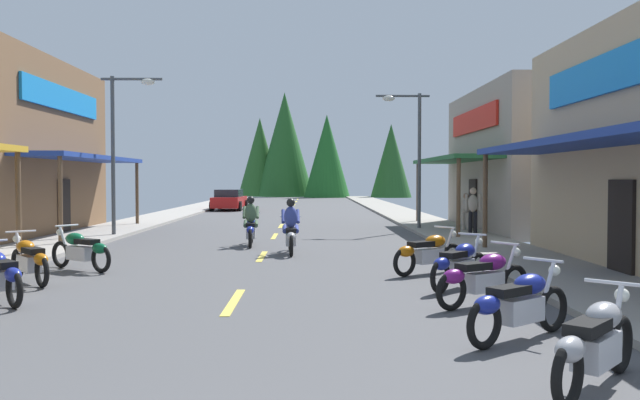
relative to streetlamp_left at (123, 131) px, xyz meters
The scene contains 21 objects.
ground 10.02m from the streetlamp_left, 54.25° to the left, with size 10.71×87.18×0.10m, color #4C4C4F.
sidewalk_left 8.48m from the streetlamp_left, 99.69° to the left, with size 2.65×87.18×0.12m, color #9E9991.
sidewalk_right 14.71m from the streetlamp_left, 31.84° to the left, with size 2.65×87.18×0.12m, color gray.
centerline_dashes 13.57m from the streetlamp_left, 65.51° to the left, with size 0.16×64.90×0.01m.
storefront_right_far 17.21m from the streetlamp_left, 10.23° to the left, with size 8.88×9.84×5.74m.
streetlamp_left is the anchor object (origin of this frame).
streetlamp_right 11.20m from the streetlamp_left, 15.54° to the left, with size 2.18×0.30×5.58m.
motorcycle_parked_right_0 19.82m from the streetlamp_left, 60.70° to the right, with size 1.52×1.65×1.04m.
motorcycle_parked_right_1 18.05m from the streetlamp_left, 57.84° to the right, with size 1.76×1.38×1.04m.
motorcycle_parked_right_2 16.27m from the streetlamp_left, 53.01° to the right, with size 1.86×1.23×1.04m.
motorcycle_parked_right_3 14.98m from the streetlamp_left, 49.01° to the right, with size 1.48×1.68×1.04m.
motorcycle_parked_right_4 13.44m from the streetlamp_left, 44.21° to the right, with size 1.80×1.33×1.04m.
motorcycle_parked_left_1 12.81m from the streetlamp_left, 83.46° to the right, with size 1.52×1.65×1.04m.
motorcycle_parked_left_2 10.81m from the streetlamp_left, 84.24° to the right, with size 1.47×1.69×1.04m.
motorcycle_parked_left_3 9.14m from the streetlamp_left, 80.37° to the right, with size 1.81×1.31×1.04m.
rider_cruising_lead 8.63m from the streetlamp_left, 39.92° to the right, with size 0.60×2.14×1.57m.
rider_cruising_trailing 6.50m from the streetlamp_left, 31.54° to the right, with size 0.60×2.14×1.57m.
pedestrian_by_shop 13.01m from the streetlamp_left, ahead, with size 0.54×0.38×1.79m.
pedestrian_strolling 13.21m from the streetlamp_left, ahead, with size 0.56×0.33×1.55m.
parked_car_curbside 20.70m from the streetlamp_left, 86.52° to the left, with size 2.21×4.37×1.40m.
treeline_backdrop 53.95m from the streetlamp_left, 83.94° to the left, with size 20.30×10.48×12.47m.
Camera 1 is at (1.32, -2.32, 2.12)m, focal length 36.52 mm.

